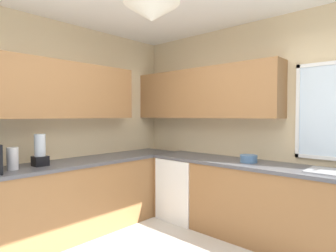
# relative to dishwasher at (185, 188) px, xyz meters

# --- Properties ---
(room_shell) EXTENTS (3.98, 3.99, 2.76)m
(room_shell) POSITION_rel_dishwasher_xyz_m (0.16, -0.98, 1.46)
(room_shell) COLOR beige
(room_shell) RESTS_ON ground_plane
(counter_run_left) EXTENTS (0.65, 3.60, 0.92)m
(counter_run_left) POSITION_rel_dishwasher_xyz_m (-0.66, -1.59, 0.02)
(counter_run_left) COLOR olive
(counter_run_left) RESTS_ON ground_plane
(counter_run_back) EXTENTS (3.07, 0.65, 0.92)m
(counter_run_back) POSITION_rel_dishwasher_xyz_m (1.17, 0.03, 0.02)
(counter_run_back) COLOR olive
(counter_run_back) RESTS_ON ground_plane
(dishwasher) EXTENTS (0.60, 0.60, 0.87)m
(dishwasher) POSITION_rel_dishwasher_xyz_m (0.00, 0.00, 0.00)
(dishwasher) COLOR white
(dishwasher) RESTS_ON ground_plane
(kettle) EXTENTS (0.11, 0.11, 0.24)m
(kettle) POSITION_rel_dishwasher_xyz_m (-0.64, -2.07, 0.60)
(kettle) COLOR #B7B7BC
(kettle) RESTS_ON counter_run_left
(bowl) EXTENTS (0.20, 0.20, 0.09)m
(bowl) POSITION_rel_dishwasher_xyz_m (0.97, 0.03, 0.53)
(bowl) COLOR #4C7099
(bowl) RESTS_ON counter_run_back
(blender_appliance) EXTENTS (0.15, 0.15, 0.36)m
(blender_appliance) POSITION_rel_dishwasher_xyz_m (-0.66, -1.78, 0.64)
(blender_appliance) COLOR black
(blender_appliance) RESTS_ON counter_run_left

